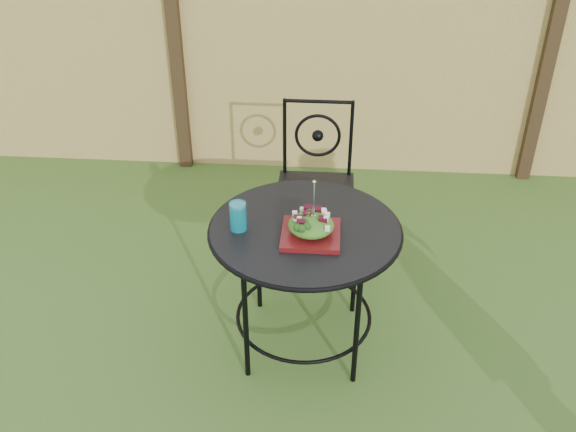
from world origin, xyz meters
name	(u,v)px	position (x,y,z in m)	size (l,w,h in m)	color
ground	(354,377)	(0.00, 0.00, 0.00)	(60.00, 60.00, 0.00)	#244B18
fence	(359,49)	(0.00, 2.19, 0.95)	(8.00, 0.12, 1.90)	#E9CC73
patio_table	(305,251)	(-0.27, 0.24, 0.59)	(0.92, 0.92, 0.72)	black
patio_chair	(316,180)	(-0.25, 1.09, 0.50)	(0.46, 0.46, 0.95)	black
salad_plate	(311,234)	(-0.24, 0.16, 0.74)	(0.27, 0.27, 0.02)	#4F0B12
salad	(311,225)	(-0.24, 0.16, 0.79)	(0.21, 0.21, 0.08)	#235614
fork	(314,201)	(-0.23, 0.16, 0.92)	(0.01, 0.01, 0.18)	silver
drinking_glass	(238,216)	(-0.58, 0.20, 0.79)	(0.08, 0.08, 0.14)	#0C7A8F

